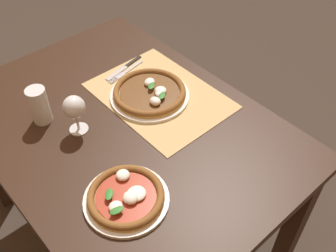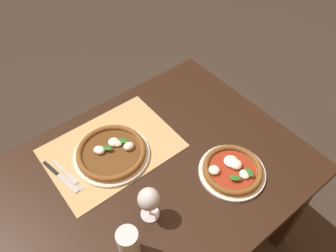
{
  "view_description": "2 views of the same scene",
  "coord_description": "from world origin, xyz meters",
  "px_view_note": "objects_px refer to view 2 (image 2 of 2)",
  "views": [
    {
      "loc": [
        -0.89,
        0.57,
        1.77
      ],
      "look_at": [
        -0.17,
        -0.07,
        0.81
      ],
      "focal_mm": 42.0,
      "sensor_mm": 36.0,
      "label": 1
    },
    {
      "loc": [
        0.37,
        0.62,
        1.86
      ],
      "look_at": [
        -0.19,
        -0.09,
        0.83
      ],
      "focal_mm": 35.0,
      "sensor_mm": 36.0,
      "label": 2
    }
  ],
  "objects_px": {
    "wine_glass": "(149,200)",
    "knife": "(60,177)",
    "pizza_near": "(112,152)",
    "fork": "(68,175)",
    "pint_glass": "(129,244)",
    "pizza_far": "(232,170)"
  },
  "relations": [
    {
      "from": "wine_glass",
      "to": "knife",
      "type": "relative_size",
      "value": 0.72
    },
    {
      "from": "pizza_near",
      "to": "knife",
      "type": "bearing_deg",
      "value": -9.43
    },
    {
      "from": "wine_glass",
      "to": "fork",
      "type": "distance_m",
      "value": 0.39
    },
    {
      "from": "fork",
      "to": "pizza_near",
      "type": "bearing_deg",
      "value": 172.4
    },
    {
      "from": "pint_glass",
      "to": "wine_glass",
      "type": "bearing_deg",
      "value": -152.07
    },
    {
      "from": "pizza_far",
      "to": "pint_glass",
      "type": "xyz_separation_m",
      "value": [
        0.5,
        0.01,
        0.05
      ]
    },
    {
      "from": "pint_glass",
      "to": "knife",
      "type": "relative_size",
      "value": 0.68
    },
    {
      "from": "pizza_near",
      "to": "wine_glass",
      "type": "xyz_separation_m",
      "value": [
        0.03,
        0.31,
        0.08
      ]
    },
    {
      "from": "fork",
      "to": "pint_glass",
      "type": "bearing_deg",
      "value": 93.33
    },
    {
      "from": "pint_glass",
      "to": "pizza_far",
      "type": "bearing_deg",
      "value": -178.61
    },
    {
      "from": "wine_glass",
      "to": "pizza_near",
      "type": "bearing_deg",
      "value": -95.94
    },
    {
      "from": "pizza_far",
      "to": "wine_glass",
      "type": "distance_m",
      "value": 0.38
    },
    {
      "from": "fork",
      "to": "wine_glass",
      "type": "bearing_deg",
      "value": 115.08
    },
    {
      "from": "pizza_near",
      "to": "pint_glass",
      "type": "bearing_deg",
      "value": 66.49
    },
    {
      "from": "knife",
      "to": "pizza_far",
      "type": "bearing_deg",
      "value": 143.47
    },
    {
      "from": "pizza_near",
      "to": "knife",
      "type": "relative_size",
      "value": 1.48
    },
    {
      "from": "pizza_far",
      "to": "wine_glass",
      "type": "xyz_separation_m",
      "value": [
        0.37,
        -0.06,
        0.09
      ]
    },
    {
      "from": "pizza_far",
      "to": "pint_glass",
      "type": "relative_size",
      "value": 1.86
    },
    {
      "from": "pizza_near",
      "to": "pizza_far",
      "type": "bearing_deg",
      "value": 131.76
    },
    {
      "from": "pizza_far",
      "to": "pint_glass",
      "type": "distance_m",
      "value": 0.5
    },
    {
      "from": "pint_glass",
      "to": "fork",
      "type": "xyz_separation_m",
      "value": [
        0.02,
        -0.41,
        -0.06
      ]
    },
    {
      "from": "pizza_near",
      "to": "knife",
      "type": "height_order",
      "value": "pizza_near"
    }
  ]
}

